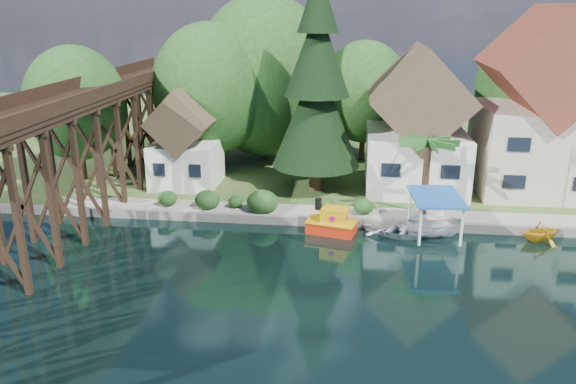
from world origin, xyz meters
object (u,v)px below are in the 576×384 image
at_px(conifer, 317,88).
at_px(boat_canopy, 434,220).
at_px(palm_tree, 428,145).
at_px(tugboat, 332,223).
at_px(trestle_bridge, 65,153).
at_px(boat_white_a, 395,228).
at_px(boat_yellow, 541,230).
at_px(shed, 186,144).
at_px(house_center, 539,114).
at_px(house_left, 417,130).

height_order(conifer, boat_canopy, conifer).
distance_m(palm_tree, tugboat, 8.33).
height_order(conifer, tugboat, conifer).
bearing_deg(trestle_bridge, tugboat, 5.77).
bearing_deg(boat_white_a, conifer, 66.55).
bearing_deg(boat_yellow, palm_tree, 47.88).
bearing_deg(boat_white_a, shed, 93.53).
distance_m(house_center, palm_tree, 11.10).
distance_m(shed, tugboat, 14.52).
xyz_separation_m(trestle_bridge, palm_tree, (23.13, 4.74, 0.05)).
xyz_separation_m(trestle_bridge, house_center, (32.00, 11.33, 1.07)).
relative_size(trestle_bridge, boat_white_a, 10.82).
xyz_separation_m(trestle_bridge, tugboat, (16.96, 1.71, -4.66)).
bearing_deg(boat_white_a, boat_yellow, -61.33).
height_order(tugboat, boat_white_a, tugboat).
height_order(trestle_bridge, boat_white_a, trestle_bridge).
bearing_deg(house_center, boat_white_a, -139.38).
bearing_deg(shed, boat_yellow, -16.27).
bearing_deg(trestle_bridge, boat_yellow, 3.74).
xyz_separation_m(palm_tree, boat_white_a, (-2.10, -2.82, -4.98)).
bearing_deg(conifer, house_center, 7.39).
xyz_separation_m(shed, palm_tree, (18.13, -4.59, 1.57)).
relative_size(boat_white_a, boat_yellow, 1.48).
bearing_deg(boat_canopy, boat_white_a, 174.91).
relative_size(conifer, boat_canopy, 3.54).
height_order(conifer, boat_white_a, conifer).
xyz_separation_m(house_left, shed, (-18.00, -1.50, -1.31)).
xyz_separation_m(house_center, boat_yellow, (-1.80, -9.35, -5.69)).
height_order(shed, palm_tree, shed).
height_order(house_left, shed, house_left).
relative_size(tugboat, boat_white_a, 0.86).
bearing_deg(tugboat, boat_canopy, -0.08).
height_order(house_center, boat_yellow, house_center).
relative_size(boat_canopy, boat_yellow, 1.68).
height_order(house_left, conifer, conifer).
height_order(house_left, boat_white_a, house_left).
bearing_deg(palm_tree, house_center, 36.62).
distance_m(tugboat, boat_canopy, 6.53).
relative_size(trestle_bridge, shed, 5.63).
bearing_deg(shed, boat_white_a, -24.80).
xyz_separation_m(trestle_bridge, boat_yellow, (30.20, 1.98, -4.62)).
xyz_separation_m(boat_white_a, boat_canopy, (2.44, -0.22, 0.80)).
bearing_deg(house_center, tugboat, -147.41).
relative_size(house_left, conifer, 0.67).
relative_size(shed, palm_tree, 1.40).
relative_size(palm_tree, boat_white_a, 1.37).
relative_size(trestle_bridge, boat_canopy, 9.51).
height_order(shed, conifer, conifer).
relative_size(conifer, palm_tree, 2.93).
bearing_deg(trestle_bridge, boat_white_a, 5.22).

